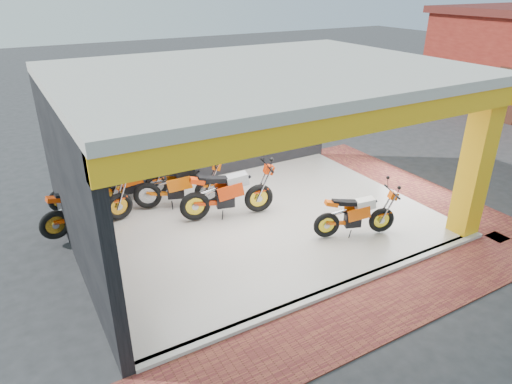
% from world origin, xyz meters
% --- Properties ---
extents(ground, '(80.00, 80.00, 0.00)m').
position_xyz_m(ground, '(0.00, 0.00, 0.00)').
color(ground, '#2D2D30').
rests_on(ground, ground).
extents(showroom_floor, '(8.00, 6.00, 0.10)m').
position_xyz_m(showroom_floor, '(0.00, 2.00, 0.05)').
color(showroom_floor, silver).
rests_on(showroom_floor, ground).
extents(showroom_ceiling, '(8.40, 6.40, 0.20)m').
position_xyz_m(showroom_ceiling, '(0.00, 2.00, 3.60)').
color(showroom_ceiling, beige).
rests_on(showroom_ceiling, corner_column).
extents(back_wall, '(8.20, 0.20, 3.50)m').
position_xyz_m(back_wall, '(0.00, 5.10, 1.75)').
color(back_wall, black).
rests_on(back_wall, ground).
extents(left_wall, '(0.20, 6.20, 3.50)m').
position_xyz_m(left_wall, '(-4.10, 2.00, 1.75)').
color(left_wall, black).
rests_on(left_wall, ground).
extents(corner_column, '(0.50, 0.50, 3.50)m').
position_xyz_m(corner_column, '(3.75, -0.75, 1.75)').
color(corner_column, yellow).
rests_on(corner_column, ground).
extents(header_beam_front, '(8.40, 0.30, 0.40)m').
position_xyz_m(header_beam_front, '(0.00, -1.00, 3.30)').
color(header_beam_front, yellow).
rests_on(header_beam_front, corner_column).
extents(header_beam_right, '(0.30, 6.40, 0.40)m').
position_xyz_m(header_beam_right, '(4.00, 2.00, 3.30)').
color(header_beam_right, yellow).
rests_on(header_beam_right, corner_column).
extents(floor_kerb, '(8.00, 0.20, 0.10)m').
position_xyz_m(floor_kerb, '(0.00, -1.02, 0.05)').
color(floor_kerb, silver).
rests_on(floor_kerb, ground).
extents(paver_front, '(9.00, 1.40, 0.03)m').
position_xyz_m(paver_front, '(0.00, -1.80, 0.01)').
color(paver_front, '#9B4732').
rests_on(paver_front, ground).
extents(paver_right, '(1.40, 7.00, 0.03)m').
position_xyz_m(paver_right, '(4.80, 2.00, 0.01)').
color(paver_right, '#9B4732').
rests_on(paver_right, ground).
extents(moto_hero, '(2.13, 1.37, 1.22)m').
position_xyz_m(moto_hero, '(2.03, 0.11, 0.71)').
color(moto_hero, '#FF5D0A').
rests_on(moto_hero, showroom_floor).
extents(moto_row_a, '(2.57, 1.45, 1.49)m').
position_xyz_m(moto_row_a, '(0.13, 2.36, 0.84)').
color(moto_row_a, red).
rests_on(moto_row_a, showroom_floor).
extents(moto_row_b, '(2.48, 1.65, 1.42)m').
position_xyz_m(moto_row_b, '(-0.77, 3.36, 0.81)').
color(moto_row_b, orange).
rests_on(moto_row_b, showroom_floor).
extents(moto_row_c, '(2.36, 1.15, 1.38)m').
position_xyz_m(moto_row_c, '(-2.95, 3.68, 0.79)').
color(moto_row_c, '#E43E09').
rests_on(moto_row_c, showroom_floor).
extents(moto_row_d, '(2.18, 1.13, 1.27)m').
position_xyz_m(moto_row_d, '(-1.74, 4.50, 0.73)').
color(moto_row_d, '#F3530A').
rests_on(moto_row_d, showroom_floor).
extents(moto_row_e, '(2.08, 0.93, 1.23)m').
position_xyz_m(moto_row_e, '(-2.78, 4.67, 0.72)').
color(moto_row_e, black).
rests_on(moto_row_e, showroom_floor).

